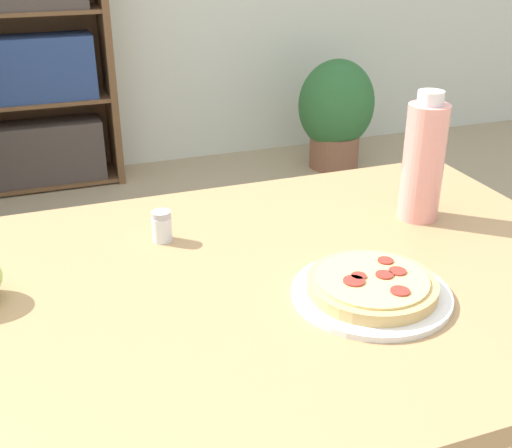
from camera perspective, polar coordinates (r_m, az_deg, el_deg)
name	(u,v)px	position (r m, az deg, el deg)	size (l,w,h in m)	color
dining_table	(248,334)	(1.11, -0.74, -9.71)	(1.29, 0.83, 0.76)	tan
pizza_on_plate	(372,288)	(1.03, 10.23, -5.62)	(0.25, 0.25, 0.04)	white
drink_bottle	(423,160)	(1.28, 14.66, 5.50)	(0.08, 0.08, 0.26)	pink
salt_shaker	(162,226)	(1.19, -8.36, -0.20)	(0.04, 0.04, 0.06)	white
bookshelf	(28,65)	(3.51, -19.57, 13.20)	(0.82, 0.30, 1.36)	brown
potted_plant_floor	(336,112)	(3.70, 7.13, 9.86)	(0.44, 0.37, 0.62)	#8E5B42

